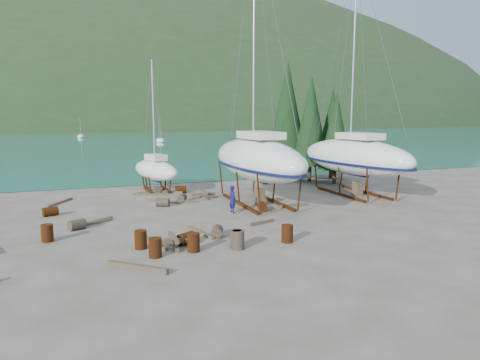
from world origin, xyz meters
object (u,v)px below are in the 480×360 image
object	(u,v)px
large_sailboat_far	(354,156)
small_sailboat_shore	(156,170)
large_sailboat_near	(257,159)
worker	(233,199)

from	to	relation	value
large_sailboat_far	small_sailboat_shore	world-z (taller)	large_sailboat_far
large_sailboat_near	worker	size ratio (longest dim) A/B	11.33
small_sailboat_shore	large_sailboat_near	bearing A→B (deg)	-70.49
small_sailboat_shore	worker	size ratio (longest dim) A/B	6.08
large_sailboat_near	large_sailboat_far	world-z (taller)	large_sailboat_near
small_sailboat_shore	worker	xyz separation A→B (m)	(3.29, -10.11, -0.90)
large_sailboat_near	worker	xyz separation A→B (m)	(-2.58, -2.14, -2.35)
large_sailboat_near	large_sailboat_far	bearing A→B (deg)	2.39
small_sailboat_shore	worker	bearing A→B (deg)	-88.81
large_sailboat_far	worker	bearing A→B (deg)	-172.49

